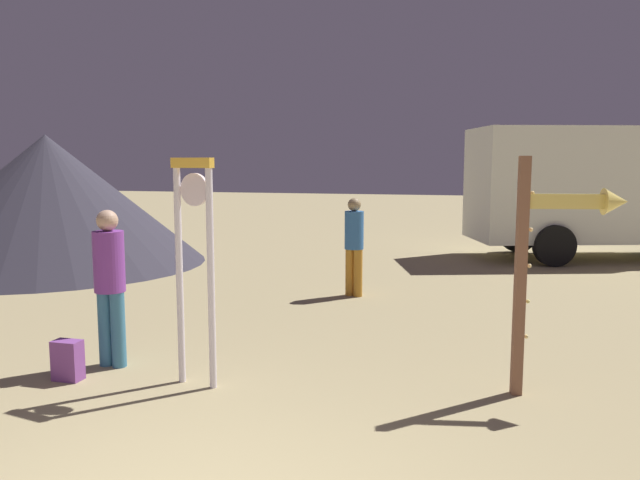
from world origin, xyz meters
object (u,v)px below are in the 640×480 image
at_px(box_truck_near, 592,189).
at_px(dome_tent, 48,200).
at_px(person_near_clock, 110,280).
at_px(standing_clock, 195,251).
at_px(arrow_sign, 557,243).
at_px(person_distant, 354,242).
at_px(backpack, 68,360).

height_order(box_truck_near, dome_tent, box_truck_near).
xyz_separation_m(person_near_clock, box_truck_near, (6.34, 9.75, 0.66)).
bearing_deg(dome_tent, standing_clock, -43.17).
height_order(arrow_sign, person_near_clock, arrow_sign).
xyz_separation_m(person_distant, box_truck_near, (4.49, 5.50, 0.71)).
relative_size(box_truck_near, dome_tent, 0.96).
bearing_deg(backpack, person_near_clock, 69.60).
distance_m(arrow_sign, box_truck_near, 9.59).
bearing_deg(person_near_clock, person_distant, 66.62).
relative_size(backpack, person_distant, 0.25).
distance_m(arrow_sign, person_near_clock, 4.65).
distance_m(standing_clock, person_near_clock, 1.27).
xyz_separation_m(person_distant, dome_tent, (-7.19, 1.56, 0.50)).
bearing_deg(standing_clock, backpack, -170.88).
relative_size(person_near_clock, dome_tent, 0.26).
bearing_deg(standing_clock, person_distant, 81.60).
bearing_deg(arrow_sign, box_truck_near, 79.63).
relative_size(person_distant, box_truck_near, 0.26).
height_order(backpack, box_truck_near, box_truck_near).
xyz_separation_m(arrow_sign, backpack, (-4.80, -0.83, -1.28)).
bearing_deg(box_truck_near, dome_tent, -161.38).
xyz_separation_m(standing_clock, arrow_sign, (3.44, 0.61, 0.12)).
bearing_deg(standing_clock, arrow_sign, 10.12).
relative_size(arrow_sign, box_truck_near, 0.36).
distance_m(person_near_clock, person_distant, 4.64).
height_order(person_distant, dome_tent, dome_tent).
height_order(standing_clock, person_near_clock, standing_clock).
relative_size(arrow_sign, person_near_clock, 1.33).
bearing_deg(box_truck_near, person_distant, -129.27).
height_order(backpack, person_distant, person_distant).
bearing_deg(dome_tent, backpack, -50.84).
xyz_separation_m(standing_clock, person_distant, (0.67, 4.55, -0.44)).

